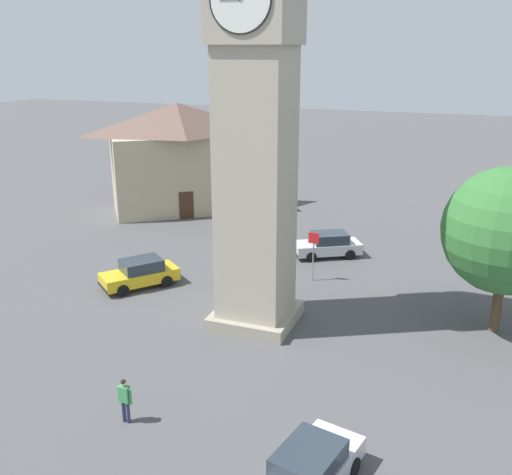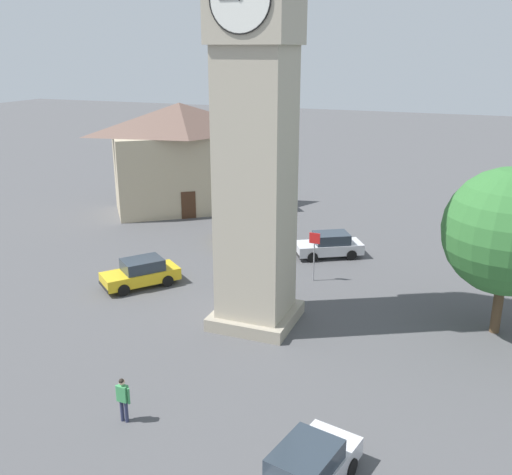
{
  "view_description": "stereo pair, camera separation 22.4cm",
  "coord_description": "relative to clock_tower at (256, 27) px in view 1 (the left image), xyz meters",
  "views": [
    {
      "loc": [
        -8.82,
        23.18,
        12.35
      ],
      "look_at": [
        0.0,
        0.0,
        4.21
      ],
      "focal_mm": 40.35,
      "sensor_mm": 36.0,
      "label": 1
    },
    {
      "loc": [
        -9.03,
        23.1,
        12.35
      ],
      "look_at": [
        0.0,
        0.0,
        4.21
      ],
      "focal_mm": 40.35,
      "sensor_mm": 36.0,
      "label": 2
    }
  ],
  "objects": [
    {
      "name": "road_sign",
      "position": [
        -1.15,
        -5.89,
        -11.31
      ],
      "size": [
        0.6,
        0.07,
        2.8
      ],
      "color": "gray",
      "rests_on": "ground"
    },
    {
      "name": "car_white_side",
      "position": [
        5.69,
        -10.46,
        -12.45
      ],
      "size": [
        3.71,
        4.36,
        1.53
      ],
      "color": "gold",
      "rests_on": "ground"
    },
    {
      "name": "ground_plane",
      "position": [
        -0.0,
        -0.0,
        -13.21
      ],
      "size": [
        200.0,
        200.0,
        0.0
      ],
      "primitive_type": "plane",
      "color": "#4C4C4F"
    },
    {
      "name": "car_blue_kerb",
      "position": [
        -5.41,
        9.79,
        -12.45
      ],
      "size": [
        2.55,
        4.4,
        1.53
      ],
      "color": "silver",
      "rests_on": "ground"
    },
    {
      "name": "car_red_corner",
      "position": [
        7.42,
        -1.75,
        -12.45
      ],
      "size": [
        3.88,
        4.29,
        1.53
      ],
      "color": "gold",
      "rests_on": "ground"
    },
    {
      "name": "tree",
      "position": [
        -10.58,
        -3.0,
        -8.4
      ],
      "size": [
        5.64,
        5.64,
        7.64
      ],
      "color": "brown",
      "rests_on": "ground"
    },
    {
      "name": "building_shop_left",
      "position": [
        12.79,
        -16.56,
        -8.89
      ],
      "size": [
        11.86,
        10.93,
        8.47
      ],
      "color": "tan",
      "rests_on": "ground"
    },
    {
      "name": "clock_tower",
      "position": [
        0.0,
        0.0,
        0.0
      ],
      "size": [
        4.48,
        4.48,
        22.56
      ],
      "color": "gray",
      "rests_on": "ground"
    },
    {
      "name": "car_silver_kerb",
      "position": [
        -0.97,
        -10.04,
        -12.45
      ],
      "size": [
        4.41,
        3.55,
        1.53
      ],
      "color": "silver",
      "rests_on": "ground"
    },
    {
      "name": "pedestrian",
      "position": [
        1.44,
        8.88,
        -12.2
      ],
      "size": [
        0.56,
        0.23,
        1.69
      ],
      "color": "#2D3351",
      "rests_on": "ground"
    }
  ]
}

